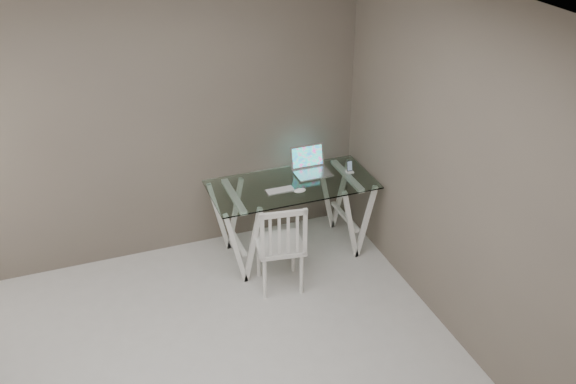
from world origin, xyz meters
TOP-DOWN VIEW (x-y plane):
  - room at (-0.06, 0.02)m, footprint 4.50×4.52m
  - desk at (1.20, 1.76)m, footprint 1.50×0.70m
  - chair at (0.91, 1.26)m, footprint 0.45×0.45m
  - laptop at (1.45, 1.93)m, footprint 0.33×0.28m
  - keyboard at (1.06, 1.68)m, footprint 0.26×0.11m
  - mouse at (1.21, 1.59)m, footprint 0.11×0.07m
  - phone_dock at (1.79, 1.78)m, footprint 0.06×0.06m

SIDE VIEW (x-z plane):
  - desk at x=1.20m, z-range 0.01..0.76m
  - chair at x=0.91m, z-range 0.04..0.91m
  - keyboard at x=1.06m, z-range 0.75..0.75m
  - mouse at x=1.21m, z-range 0.75..0.78m
  - phone_dock at x=1.79m, z-range 0.72..0.84m
  - laptop at x=1.45m, z-range 0.69..0.92m
  - room at x=-0.06m, z-range 0.36..3.07m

